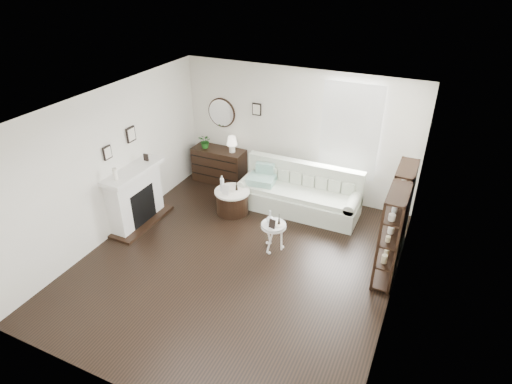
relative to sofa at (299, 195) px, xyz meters
The scene contains 18 objects.
room 1.48m from the sofa, 58.59° to the left, with size 5.50×5.50×5.50m.
fireplace 3.21m from the sofa, 146.34° to the right, with size 0.50×1.40×1.84m.
shelf_unit_far 2.11m from the sofa, 14.85° to the right, with size 0.30×0.80×1.60m.
shelf_unit_near 2.49m from the sofa, 35.75° to the right, with size 0.30×0.80×1.60m.
sofa is the anchor object (origin of this frame).
quilt 0.84m from the sofa, behind, with size 0.55×0.45×0.14m, color #248660.
suitcase 0.89m from the sofa, ahead, with size 0.59×0.20×0.40m, color brown.
dresser 2.11m from the sofa, 169.20° to the left, with size 1.18×0.51×0.79m.
table_lamp 1.89m from the sofa, 167.10° to the left, with size 0.23×0.23×0.36m, color white, non-canonical shape.
potted_plant 2.47m from the sofa, behind, with size 0.29×0.25×0.32m, color #1D5A19.
drum_table 1.36m from the sofa, 150.24° to the right, with size 0.70×0.70×0.49m.
pedestal_table 1.49m from the sofa, 88.07° to the right, with size 0.44×0.44×0.53m.
eiffel_drum 1.30m from the sofa, 150.40° to the right, with size 0.12×0.12×0.21m, color black, non-canonical shape.
bottle_drum 1.59m from the sofa, 150.95° to the right, with size 0.08×0.08×0.33m, color silver.
card_frame_drum 1.52m from the sofa, 145.31° to the right, with size 0.14×0.01×0.19m, color silver.
eiffel_ped 1.49m from the sofa, 84.63° to the right, with size 0.11×0.11×0.18m, color black, non-canonical shape.
flask_ped 1.50m from the sofa, 91.06° to the right, with size 0.13×0.13×0.23m, color silver, non-canonical shape.
card_frame_ped 1.62m from the sofa, 87.52° to the right, with size 0.12×0.01×0.16m, color black.
Camera 1 is at (2.69, -5.10, 4.66)m, focal length 30.00 mm.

